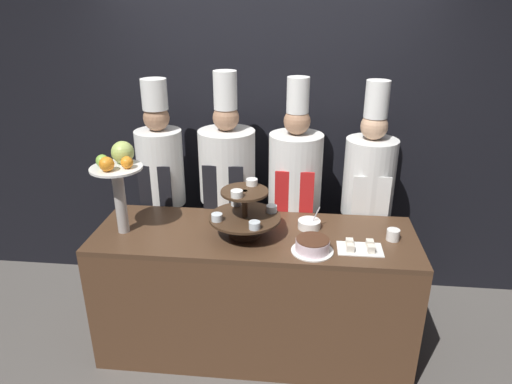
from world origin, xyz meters
name	(u,v)px	position (x,y,z in m)	size (l,w,h in m)	color
ground_plane	(249,381)	(0.00, 0.00, 0.00)	(14.00, 14.00, 0.00)	#5B5651
wall_back	(267,125)	(0.00, 1.28, 1.40)	(10.00, 0.06, 2.80)	black
buffet_counter	(255,292)	(0.00, 0.35, 0.46)	(2.10, 0.69, 0.92)	brown
tiered_stand	(245,212)	(-0.06, 0.31, 1.08)	(0.46, 0.46, 0.35)	#3D2819
fruit_pedestal	(119,171)	(-0.85, 0.30, 1.33)	(0.33, 0.33, 0.59)	#B2ADA8
cake_round	(312,246)	(0.37, 0.15, 0.96)	(0.26, 0.26, 0.08)	white
cup_white	(393,235)	(0.88, 0.35, 0.95)	(0.08, 0.08, 0.07)	white
cake_square_tray	(360,247)	(0.66, 0.20, 0.93)	(0.27, 0.17, 0.05)	white
serving_bowl_far	(309,224)	(0.35, 0.46, 0.94)	(0.15, 0.15, 0.16)	white
chef_left	(162,185)	(-0.77, 0.89, 1.01)	(0.35, 0.35, 1.81)	black
chef_center_left	(228,189)	(-0.26, 0.89, 1.00)	(0.42, 0.42, 1.87)	#38332D
chef_center_right	(294,193)	(0.24, 0.89, 0.98)	(0.39, 0.39, 1.84)	#38332D
chef_right	(367,196)	(0.78, 0.89, 0.98)	(0.37, 0.37, 1.82)	#28282D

